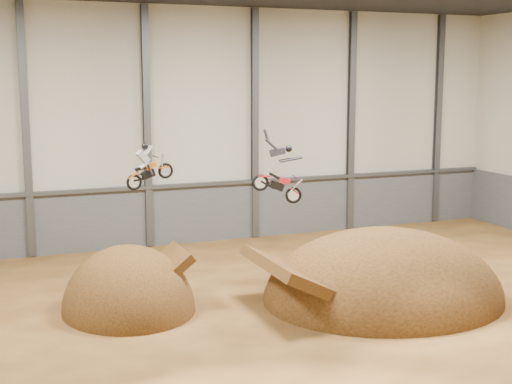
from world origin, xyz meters
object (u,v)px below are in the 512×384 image
at_px(landing_ramp, 383,299).
at_px(fmx_rider_a, 152,161).
at_px(takeoff_ramp, 129,310).
at_px(fmx_rider_b, 274,167).

distance_m(landing_ramp, fmx_rider_a, 12.05).
bearing_deg(takeoff_ramp, landing_ramp, -13.56).
bearing_deg(fmx_rider_b, fmx_rider_a, -164.03).
bearing_deg(landing_ramp, fmx_rider_b, 145.01).
bearing_deg(fmx_rider_b, landing_ramp, -19.29).
xyz_separation_m(fmx_rider_a, fmx_rider_b, (5.67, 0.03, -0.51)).
distance_m(takeoff_ramp, fmx_rider_a, 6.49).
xyz_separation_m(takeoff_ramp, fmx_rider_b, (6.87, 0.25, 5.86)).
height_order(landing_ramp, fmx_rider_b, fmx_rider_b).
relative_size(takeoff_ramp, fmx_rider_b, 2.04).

